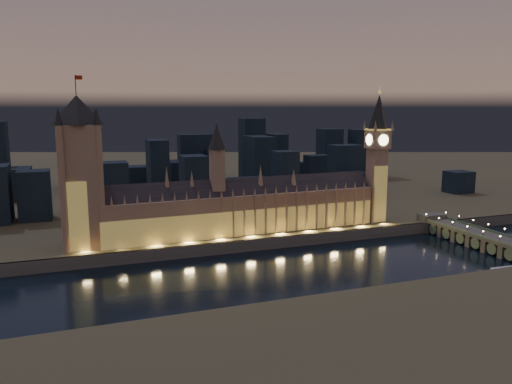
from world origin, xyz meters
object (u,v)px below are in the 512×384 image
object	(u,v)px
westminster_bridge	(478,238)
elizabeth_tower	(377,147)
palace_of_westminster	(244,207)
river_boat	(510,272)
victoria_tower	(80,164)

from	to	relation	value
westminster_bridge	elizabeth_tower	bearing A→B (deg)	122.37
palace_of_westminster	elizabeth_tower	xyz separation A→B (m)	(109.89, 0.17, 39.97)
elizabeth_tower	river_boat	distance (m)	136.92
victoria_tower	elizabeth_tower	xyz separation A→B (m)	(218.00, 0.01, 5.04)
palace_of_westminster	victoria_tower	distance (m)	113.61
elizabeth_tower	westminster_bridge	bearing A→B (deg)	-57.63
elizabeth_tower	river_boat	size ratio (longest dim) A/B	2.42
victoria_tower	westminster_bridge	bearing A→B (deg)	-14.14
palace_of_westminster	victoria_tower	world-z (taller)	victoria_tower
palace_of_westminster	river_boat	bearing A→B (deg)	-44.24
victoria_tower	westminster_bridge	distance (m)	273.19
victoria_tower	river_boat	distance (m)	267.09
palace_of_westminster	westminster_bridge	xyz separation A→B (m)	(151.32, -65.19, -20.39)
westminster_bridge	river_boat	bearing A→B (deg)	-117.47
palace_of_westminster	river_boat	xyz separation A→B (m)	(122.95, -119.75, -24.81)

